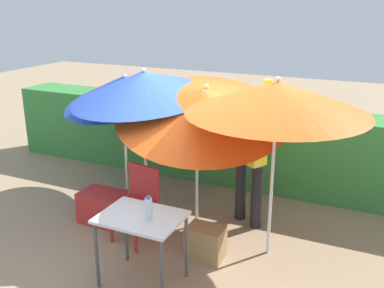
% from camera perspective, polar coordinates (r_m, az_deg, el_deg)
% --- Properties ---
extents(ground_plane, '(24.00, 24.00, 0.00)m').
position_cam_1_polar(ground_plane, '(5.40, -1.36, -12.09)').
color(ground_plane, '#9E8466').
extents(hedge_row, '(8.00, 0.70, 1.20)m').
position_cam_1_polar(hedge_row, '(6.82, 5.88, 0.02)').
color(hedge_row, '#38843D').
rests_on(hedge_row, ground_plane).
extents(umbrella_rainbow, '(1.90, 1.90, 2.03)m').
position_cam_1_polar(umbrella_rainbow, '(5.55, -6.34, 7.71)').
color(umbrella_rainbow, silver).
rests_on(umbrella_rainbow, ground_plane).
extents(umbrella_orange, '(1.84, 1.81, 1.97)m').
position_cam_1_polar(umbrella_orange, '(6.26, -8.89, 7.27)').
color(umbrella_orange, silver).
rests_on(umbrella_orange, ground_plane).
extents(umbrella_yellow, '(1.89, 1.89, 2.00)m').
position_cam_1_polar(umbrella_yellow, '(4.52, 11.02, 5.98)').
color(umbrella_yellow, silver).
rests_on(umbrella_yellow, ground_plane).
extents(umbrella_navy, '(2.16, 2.08, 2.17)m').
position_cam_1_polar(umbrella_navy, '(5.10, 1.28, 5.41)').
color(umbrella_navy, silver).
rests_on(umbrella_navy, ground_plane).
extents(person_vendor, '(0.53, 0.36, 1.88)m').
position_cam_1_polar(person_vendor, '(5.40, 7.60, -1.26)').
color(person_vendor, black).
rests_on(person_vendor, ground_plane).
extents(chair_plastic, '(0.51, 0.51, 0.89)m').
position_cam_1_polar(chair_plastic, '(5.20, -7.12, -7.09)').
color(chair_plastic, '#B72D2D').
rests_on(chair_plastic, ground_plane).
extents(cooler_box, '(0.54, 0.39, 0.41)m').
position_cam_1_polar(cooler_box, '(5.79, -11.61, -7.99)').
color(cooler_box, red).
rests_on(cooler_box, ground_plane).
extents(crate_cardboard, '(0.40, 0.29, 0.37)m').
position_cam_1_polar(crate_cardboard, '(4.93, 1.78, -12.71)').
color(crate_cardboard, '#9E7A4C').
rests_on(crate_cardboard, ground_plane).
extents(folding_table, '(0.80, 0.60, 0.74)m').
position_cam_1_polar(folding_table, '(4.35, -6.62, -10.31)').
color(folding_table, '#4C4C51').
rests_on(folding_table, ground_plane).
extents(bottle_water, '(0.07, 0.07, 0.24)m').
position_cam_1_polar(bottle_water, '(4.18, -5.66, -8.37)').
color(bottle_water, silver).
rests_on(bottle_water, folding_table).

